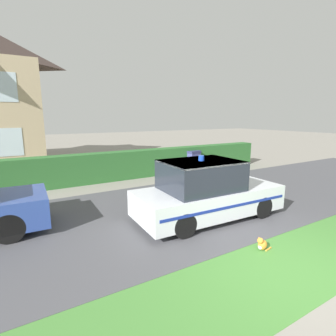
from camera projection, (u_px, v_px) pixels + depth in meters
The scene contains 7 objects.
ground_plane at pixel (290, 274), 4.54m from camera, with size 80.00×80.00×0.00m, color gray.
road_strip at pixel (174, 208), 7.74m from camera, with size 28.00×5.47×0.01m, color #4C4C51.
lawn_verge at pixel (281, 269), 4.69m from camera, with size 28.00×1.78×0.01m, color #478438.
garden_hedge at pixel (130, 164), 11.48m from camera, with size 14.42×0.66×1.20m, color #2D662D.
police_car at pixel (206, 192), 6.89m from camera, with size 4.02×1.78×1.70m.
cat at pixel (262, 244), 5.33m from camera, with size 0.35×0.21×0.30m.
wheelie_bin at pixel (192, 161), 12.82m from camera, with size 0.77×0.73×1.04m.
Camera 1 is at (-3.91, -2.43, 2.69)m, focal length 28.00 mm.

